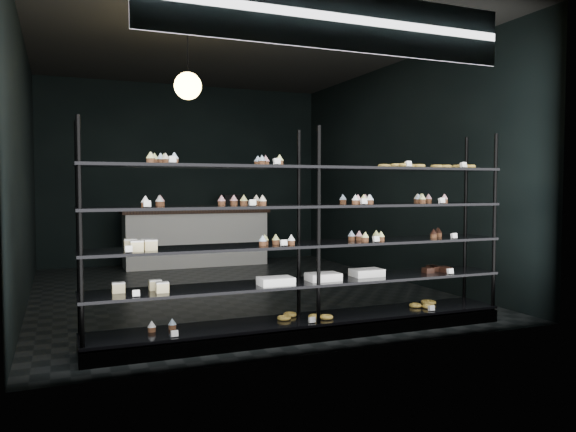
{
  "coord_description": "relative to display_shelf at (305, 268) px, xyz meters",
  "views": [
    {
      "loc": [
        -2.14,
        -7.12,
        1.38
      ],
      "look_at": [
        -0.0,
        -1.9,
        1.08
      ],
      "focal_mm": 35.0,
      "sensor_mm": 36.0,
      "label": 1
    }
  ],
  "objects": [
    {
      "name": "service_counter",
      "position": [
        0.13,
        4.95,
        -0.13
      ],
      "size": [
        2.52,
        0.65,
        1.23
      ],
      "color": "silver",
      "rests_on": "room"
    },
    {
      "name": "display_shelf",
      "position": [
        0.0,
        0.0,
        0.0
      ],
      "size": [
        4.0,
        0.5,
        1.91
      ],
      "color": "black",
      "rests_on": "room"
    },
    {
      "name": "room",
      "position": [
        0.06,
        2.45,
        0.97
      ],
      "size": [
        5.01,
        6.01,
        3.2
      ],
      "color": "black",
      "rests_on": "ground"
    },
    {
      "name": "signage",
      "position": [
        0.06,
        -0.48,
        2.12
      ],
      "size": [
        3.3,
        0.05,
        0.5
      ],
      "color": "#0C193C",
      "rests_on": "room"
    },
    {
      "name": "pendant_lamp",
      "position": [
        -0.78,
        1.33,
        1.82
      ],
      "size": [
        0.29,
        0.29,
        0.87
      ],
      "color": "black",
      "rests_on": "room"
    }
  ]
}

